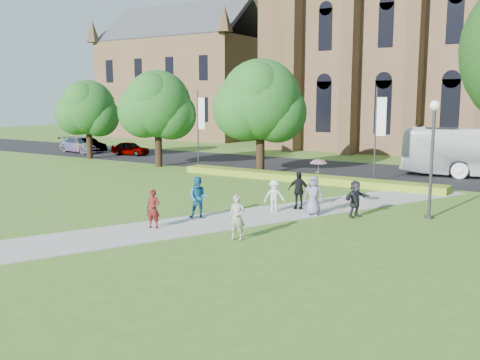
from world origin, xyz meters
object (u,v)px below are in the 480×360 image
Objects in this scene: car_1 at (87,145)px; car_0 at (130,148)px; pedestrian_0 at (153,209)px; streetlamp at (433,145)px; car_2 at (80,145)px.

car_0 is at bearing -85.48° from car_1.
pedestrian_0 is (27.05, -20.44, 0.11)m from car_1.
car_1 is at bearing 161.21° from streetlamp.
pedestrian_0 is at bearing -119.68° from car_2.
car_1 is 33.90m from pedestrian_0.
car_1 is 2.68× the size of pedestrian_0.
car_1 is at bearing -31.42° from car_2.
car_0 is (-30.46, 12.53, -2.64)m from streetlamp.
pedestrian_0 is at bearing -141.18° from car_0.
car_1 is 0.83× the size of car_2.
car_0 is at bearing 117.53° from pedestrian_0.
pedestrian_0 is at bearing -138.02° from streetlamp.
car_2 is (-6.04, -0.75, 0.11)m from car_0.
car_2 is at bearing 89.90° from car_0.
streetlamp reaches higher than car_1.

